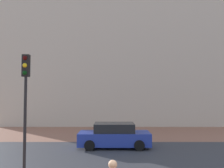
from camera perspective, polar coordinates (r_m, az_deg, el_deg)
ground_plane at (r=15.94m, az=-0.11°, el=-14.82°), size 120.00×120.00×0.00m
street_asphalt_strip at (r=14.40m, az=-0.14°, el=-16.11°), size 120.00×6.50×0.00m
landmark_building at (r=32.99m, az=3.49°, el=11.81°), size 27.68×13.01×39.63m
car_blue at (r=15.66m, az=0.76°, el=-12.29°), size 4.54×2.11×1.55m
traffic_light_pole at (r=10.23m, az=-19.79°, el=-1.81°), size 0.28×0.34×4.98m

